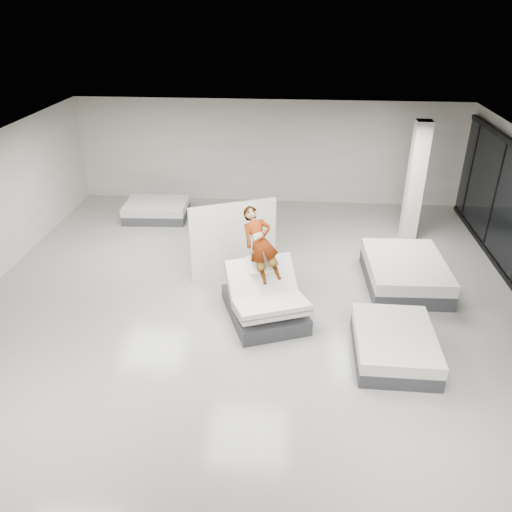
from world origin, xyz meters
name	(u,v)px	position (x,y,z in m)	size (l,w,h in m)	color
room	(246,256)	(0.00, 0.00, 1.60)	(14.00, 14.04, 3.20)	#A3A29A
hero_bed	(265,301)	(0.34, 0.36, 0.37)	(1.98, 2.25, 1.24)	#3C3C41
person	(261,258)	(0.22, 0.67, 1.21)	(0.59, 0.39, 1.61)	slate
remote	(276,272)	(0.55, 0.42, 1.03)	(0.05, 0.14, 0.03)	black
divider_panel	(234,241)	(-0.50, 2.00, 0.93)	(2.04, 0.09, 1.85)	white
flat_bed_right_far	(405,272)	(3.44, 1.93, 0.31)	(1.78, 2.33, 0.62)	#3C3C41
flat_bed_right_near	(394,344)	(2.78, -0.73, 0.26)	(1.44, 1.90, 0.52)	#3C3C41
flat_bed_left_far	(157,210)	(-3.23, 5.28, 0.25)	(1.86, 1.44, 0.49)	#3C3C41
column	(415,182)	(4.00, 4.50, 1.60)	(0.40, 0.40, 3.20)	white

